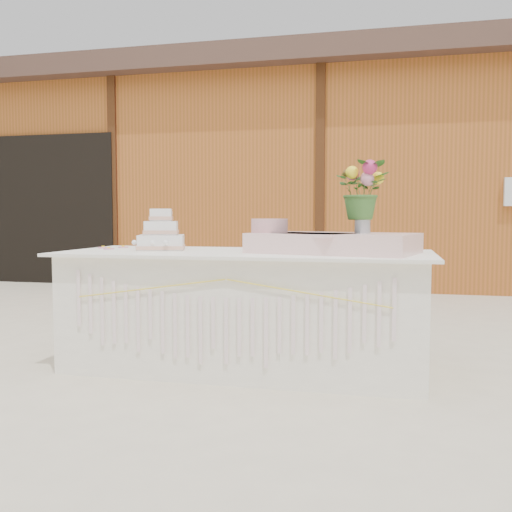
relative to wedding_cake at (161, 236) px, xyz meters
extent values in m
plane|color=beige|center=(0.61, -0.05, -0.87)|extent=(80.00, 80.00, 0.00)
cube|color=#A35322|center=(0.61, 5.95, 0.63)|extent=(12.00, 4.00, 3.00)
cube|color=#442E26|center=(0.61, 5.95, 2.28)|extent=(12.60, 4.60, 0.30)
cube|color=black|center=(-3.59, 3.93, 0.23)|extent=(2.40, 0.08, 2.20)
cube|color=white|center=(0.61, -0.05, -0.49)|extent=(2.28, 0.88, 0.75)
cube|color=white|center=(0.61, -0.05, -0.11)|extent=(2.40, 1.00, 0.02)
cube|color=white|center=(0.00, 0.00, -0.04)|extent=(0.38, 0.38, 0.10)
cube|color=#DDA48B|center=(0.00, 0.00, -0.07)|extent=(0.39, 0.39, 0.02)
cube|color=white|center=(0.00, 0.00, 0.05)|extent=(0.27, 0.27, 0.09)
cube|color=#DDA48B|center=(0.00, 0.00, 0.03)|extent=(0.29, 0.29, 0.02)
cube|color=white|center=(0.00, 0.00, 0.14)|extent=(0.18, 0.18, 0.08)
cube|color=#DDA48B|center=(0.00, 0.00, 0.12)|extent=(0.19, 0.19, 0.02)
cylinder|color=silver|center=(0.77, -0.07, -0.09)|extent=(0.26, 0.26, 0.02)
cylinder|color=silver|center=(0.77, -0.07, -0.06)|extent=(0.07, 0.07, 0.05)
cylinder|color=silver|center=(0.77, -0.07, -0.03)|extent=(0.30, 0.30, 0.01)
cylinder|color=#EBA9AB|center=(0.77, -0.07, 0.05)|extent=(0.23, 0.23, 0.14)
cube|color=beige|center=(1.18, -0.06, -0.03)|extent=(1.10, 0.80, 0.13)
cylinder|color=silver|center=(1.36, -0.07, 0.10)|extent=(0.10, 0.10, 0.13)
imported|color=#376829|center=(1.36, -0.07, 0.34)|extent=(0.32, 0.28, 0.36)
camera|label=1|loc=(1.53, -3.65, 0.14)|focal=40.00mm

